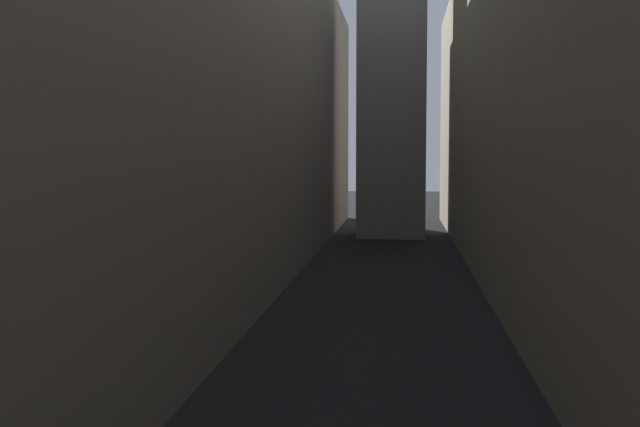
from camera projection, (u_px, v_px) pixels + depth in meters
ground_plane at (381, 299)px, 42.55m from camera, size 264.00×264.00×0.00m
building_block_left at (183, 84)px, 44.84m from camera, size 11.07×108.00×22.96m
building_block_right at (598, 81)px, 42.60m from camera, size 11.45×108.00×22.82m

